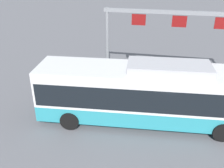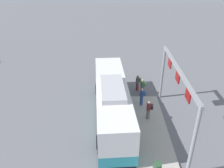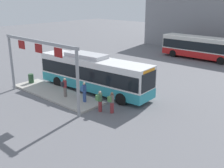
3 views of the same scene
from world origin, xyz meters
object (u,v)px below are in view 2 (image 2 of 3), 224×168
person_boarding (143,87)px  person_waiting_near (138,82)px  person_waiting_far (149,110)px  person_waiting_mid (142,96)px  bus_main (112,99)px

person_boarding → person_waiting_near: 0.95m
person_boarding → person_waiting_far: person_waiting_far is taller
person_waiting_near → person_waiting_far: size_ratio=1.00×
person_waiting_mid → person_waiting_far: bearing=89.0°
bus_main → person_waiting_mid: (1.69, -2.72, -0.76)m
person_waiting_near → person_waiting_far: person_waiting_far is taller
person_waiting_far → person_waiting_mid: bearing=-77.4°
person_waiting_mid → person_waiting_far: (-2.12, -0.32, 0.00)m
person_waiting_mid → bus_main: bearing=22.1°
person_boarding → person_waiting_near: size_ratio=1.00×
person_boarding → person_waiting_far: (-4.22, -0.01, 0.16)m
person_waiting_near → person_waiting_far: 5.10m
person_waiting_near → bus_main: bearing=64.9°
bus_main → person_waiting_mid: bus_main is taller
person_waiting_near → person_waiting_mid: size_ratio=1.00×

